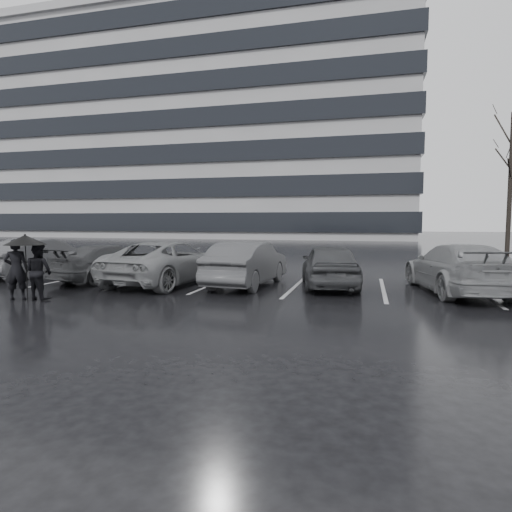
{
  "coord_description": "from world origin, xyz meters",
  "views": [
    {
      "loc": [
        2.88,
        -11.48,
        2.17
      ],
      "look_at": [
        -0.38,
        1.0,
        1.1
      ],
      "focal_mm": 30.0,
      "sensor_mm": 36.0,
      "label": 1
    }
  ],
  "objects_px": {
    "car_west_b": "(169,262)",
    "tree_north": "(510,185)",
    "car_west_a": "(247,264)",
    "car_east": "(458,268)",
    "car_west_c": "(111,263)",
    "pedestrian_left": "(16,269)",
    "car_main": "(330,265)",
    "car_west_d": "(42,257)",
    "pedestrian_right": "(39,271)"
  },
  "relations": [
    {
      "from": "car_west_b",
      "to": "tree_north",
      "type": "relative_size",
      "value": 0.62
    },
    {
      "from": "car_west_a",
      "to": "car_east",
      "type": "distance_m",
      "value": 6.54
    },
    {
      "from": "car_west_c",
      "to": "car_east",
      "type": "bearing_deg",
      "value": -161.05
    },
    {
      "from": "car_west_b",
      "to": "pedestrian_left",
      "type": "xyz_separation_m",
      "value": [
        -2.65,
        -3.89,
        0.1
      ]
    },
    {
      "from": "car_west_b",
      "to": "pedestrian_left",
      "type": "height_order",
      "value": "pedestrian_left"
    },
    {
      "from": "pedestrian_left",
      "to": "car_west_b",
      "type": "bearing_deg",
      "value": -150.14
    },
    {
      "from": "car_main",
      "to": "tree_north",
      "type": "xyz_separation_m",
      "value": [
        9.3,
        14.42,
        3.53
      ]
    },
    {
      "from": "car_west_c",
      "to": "car_west_d",
      "type": "xyz_separation_m",
      "value": [
        -3.41,
        0.47,
        0.09
      ]
    },
    {
      "from": "car_main",
      "to": "car_west_b",
      "type": "xyz_separation_m",
      "value": [
        -5.45,
        -0.6,
        0.02
      ]
    },
    {
      "from": "car_west_d",
      "to": "pedestrian_left",
      "type": "bearing_deg",
      "value": 133.85
    },
    {
      "from": "car_west_a",
      "to": "car_west_d",
      "type": "distance_m",
      "value": 8.53
    },
    {
      "from": "pedestrian_left",
      "to": "car_west_a",
      "type": "bearing_deg",
      "value": -168.69
    },
    {
      "from": "car_main",
      "to": "car_west_a",
      "type": "height_order",
      "value": "car_west_a"
    },
    {
      "from": "car_main",
      "to": "pedestrian_left",
      "type": "xyz_separation_m",
      "value": [
        -8.1,
        -4.49,
        0.12
      ]
    },
    {
      "from": "car_main",
      "to": "car_west_b",
      "type": "distance_m",
      "value": 5.48
    },
    {
      "from": "car_west_a",
      "to": "pedestrian_left",
      "type": "relative_size",
      "value": 2.65
    },
    {
      "from": "car_west_c",
      "to": "pedestrian_right",
      "type": "bearing_deg",
      "value": 111.71
    },
    {
      "from": "car_main",
      "to": "car_west_d",
      "type": "bearing_deg",
      "value": -10.47
    },
    {
      "from": "car_west_a",
      "to": "car_west_c",
      "type": "xyz_separation_m",
      "value": [
        -5.12,
        -0.06,
        -0.09
      ]
    },
    {
      "from": "car_west_b",
      "to": "pedestrian_right",
      "type": "xyz_separation_m",
      "value": [
        -2.09,
        -3.7,
        0.04
      ]
    },
    {
      "from": "tree_north",
      "to": "car_west_d",
      "type": "bearing_deg",
      "value": -144.94
    },
    {
      "from": "car_east",
      "to": "pedestrian_right",
      "type": "xyz_separation_m",
      "value": [
        -11.38,
        -4.11,
        0.04
      ]
    },
    {
      "from": "car_west_a",
      "to": "car_main",
      "type": "bearing_deg",
      "value": -167.55
    },
    {
      "from": "pedestrian_right",
      "to": "car_west_d",
      "type": "bearing_deg",
      "value": -41.19
    },
    {
      "from": "car_west_a",
      "to": "car_west_d",
      "type": "bearing_deg",
      "value": 1.55
    },
    {
      "from": "car_main",
      "to": "car_west_d",
      "type": "distance_m",
      "value": 11.22
    },
    {
      "from": "car_main",
      "to": "car_west_c",
      "type": "bearing_deg",
      "value": -7.05
    },
    {
      "from": "pedestrian_right",
      "to": "tree_north",
      "type": "distance_m",
      "value": 25.42
    },
    {
      "from": "car_west_d",
      "to": "car_west_a",
      "type": "bearing_deg",
      "value": -173.63
    },
    {
      "from": "car_west_b",
      "to": "tree_north",
      "type": "height_order",
      "value": "tree_north"
    },
    {
      "from": "car_west_d",
      "to": "car_west_b",
      "type": "bearing_deg",
      "value": -177.02
    },
    {
      "from": "car_main",
      "to": "car_west_a",
      "type": "distance_m",
      "value": 2.73
    },
    {
      "from": "car_west_d",
      "to": "pedestrian_left",
      "type": "xyz_separation_m",
      "value": [
        3.13,
        -4.51,
        0.1
      ]
    },
    {
      "from": "car_west_c",
      "to": "pedestrian_left",
      "type": "height_order",
      "value": "pedestrian_left"
    },
    {
      "from": "car_east",
      "to": "pedestrian_left",
      "type": "height_order",
      "value": "pedestrian_left"
    },
    {
      "from": "pedestrian_right",
      "to": "car_west_b",
      "type": "bearing_deg",
      "value": -111.13
    },
    {
      "from": "tree_north",
      "to": "car_west_c",
      "type": "bearing_deg",
      "value": -139.01
    },
    {
      "from": "pedestrian_left",
      "to": "car_west_c",
      "type": "bearing_deg",
      "value": -119.9
    },
    {
      "from": "car_west_d",
      "to": "car_main",
      "type": "bearing_deg",
      "value": -171.0
    },
    {
      "from": "car_west_a",
      "to": "car_west_b",
      "type": "xyz_separation_m",
      "value": [
        -2.75,
        -0.21,
        0.0
      ]
    },
    {
      "from": "pedestrian_right",
      "to": "car_main",
      "type": "bearing_deg",
      "value": -141.97
    },
    {
      "from": "car_main",
      "to": "pedestrian_left",
      "type": "relative_size",
      "value": 2.51
    },
    {
      "from": "car_east",
      "to": "pedestrian_right",
      "type": "bearing_deg",
      "value": 9.68
    },
    {
      "from": "car_main",
      "to": "car_east",
      "type": "relative_size",
      "value": 0.82
    },
    {
      "from": "car_west_c",
      "to": "tree_north",
      "type": "relative_size",
      "value": 0.52
    },
    {
      "from": "car_west_b",
      "to": "pedestrian_right",
      "type": "bearing_deg",
      "value": 67.85
    },
    {
      "from": "car_main",
      "to": "tree_north",
      "type": "distance_m",
      "value": 17.52
    },
    {
      "from": "car_west_c",
      "to": "pedestrian_left",
      "type": "relative_size",
      "value": 2.65
    },
    {
      "from": "car_east",
      "to": "tree_north",
      "type": "relative_size",
      "value": 0.6
    },
    {
      "from": "car_west_b",
      "to": "car_west_c",
      "type": "relative_size",
      "value": 1.19
    }
  ]
}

